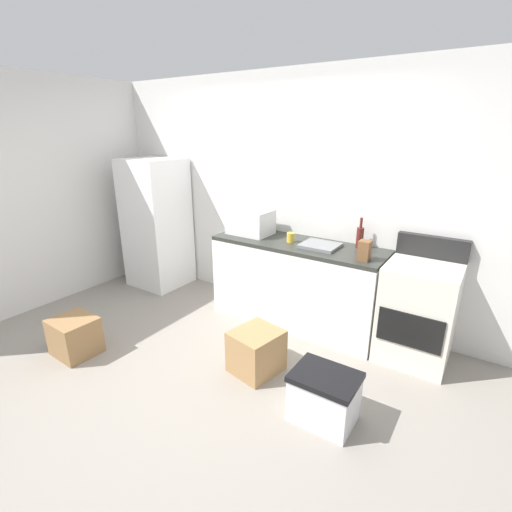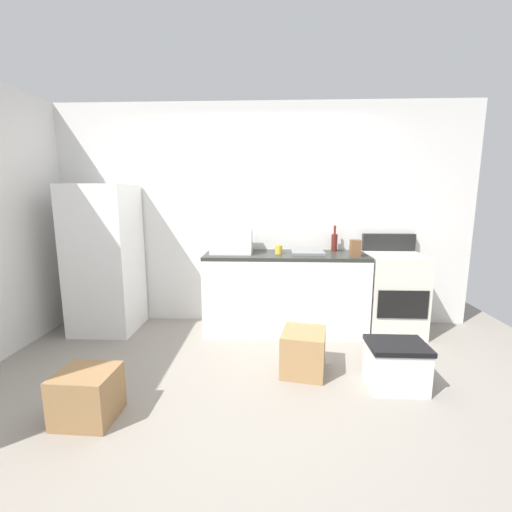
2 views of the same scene
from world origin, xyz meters
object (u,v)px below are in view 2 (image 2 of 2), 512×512
at_px(stove_oven, 393,292).
at_px(knife_block, 355,248).
at_px(refrigerator, 105,259).
at_px(cardboard_box_medium, 87,395).
at_px(cardboard_box_large, 303,352).
at_px(storage_bin, 396,365).
at_px(coffee_mug, 279,249).
at_px(wine_bottle, 334,242).
at_px(microwave, 232,241).

distance_m(stove_oven, knife_block, 0.73).
bearing_deg(refrigerator, cardboard_box_medium, -69.24).
height_order(cardboard_box_large, storage_bin, storage_bin).
xyz_separation_m(knife_block, cardboard_box_medium, (-2.16, -1.54, -0.81)).
bearing_deg(knife_block, coffee_mug, 170.72).
distance_m(wine_bottle, coffee_mug, 0.69).
bearing_deg(coffee_mug, cardboard_box_medium, -129.02).
xyz_separation_m(refrigerator, wine_bottle, (2.63, 0.24, 0.18)).
distance_m(microwave, storage_bin, 2.08).
relative_size(cardboard_box_medium, storage_bin, 0.84).
relative_size(stove_oven, storage_bin, 2.39).
xyz_separation_m(knife_block, storage_bin, (0.12, -1.03, -0.80)).
relative_size(knife_block, cardboard_box_medium, 0.46).
bearing_deg(cardboard_box_medium, wine_bottle, 43.22).
bearing_deg(knife_block, wine_bottle, 114.76).
relative_size(refrigerator, microwave, 3.61).
distance_m(stove_oven, wine_bottle, 0.86).
relative_size(coffee_mug, storage_bin, 0.22).
bearing_deg(cardboard_box_medium, knife_block, 35.40).
relative_size(stove_oven, coffee_mug, 11.00).
xyz_separation_m(stove_oven, wine_bottle, (-0.64, 0.19, 0.54)).
xyz_separation_m(coffee_mug, cardboard_box_medium, (-1.35, -1.67, -0.77)).
bearing_deg(cardboard_box_large, coffee_mug, 102.21).
xyz_separation_m(refrigerator, storage_bin, (2.91, -1.14, -0.64)).
bearing_deg(stove_oven, microwave, 179.47).
distance_m(stove_oven, cardboard_box_large, 1.49).
bearing_deg(refrigerator, microwave, 2.86).
height_order(stove_oven, knife_block, stove_oven).
xyz_separation_m(cardboard_box_medium, storage_bin, (2.29, 0.50, 0.01)).
distance_m(wine_bottle, cardboard_box_large, 1.49).
bearing_deg(wine_bottle, cardboard_box_medium, -136.78).
bearing_deg(storage_bin, coffee_mug, 128.65).
bearing_deg(microwave, refrigerator, -177.14).
height_order(refrigerator, cardboard_box_medium, refrigerator).
xyz_separation_m(wine_bottle, knife_block, (0.16, -0.35, -0.02)).
distance_m(microwave, cardboard_box_medium, 2.08).
relative_size(refrigerator, coffee_mug, 16.62).
xyz_separation_m(stove_oven, cardboard_box_medium, (-2.65, -1.69, -0.29)).
distance_m(stove_oven, storage_bin, 1.27).
relative_size(stove_oven, cardboard_box_large, 2.74).
bearing_deg(microwave, coffee_mug, -4.52).
bearing_deg(microwave, storage_bin, -39.53).
height_order(cardboard_box_medium, storage_bin, storage_bin).
height_order(stove_oven, wine_bottle, wine_bottle).
xyz_separation_m(refrigerator, cardboard_box_medium, (0.62, -1.64, -0.65)).
xyz_separation_m(cardboard_box_large, cardboard_box_medium, (-1.56, -0.72, -0.01)).
distance_m(refrigerator, microwave, 1.46).
distance_m(wine_bottle, knife_block, 0.38).
height_order(microwave, storage_bin, microwave).
relative_size(wine_bottle, storage_bin, 0.65).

